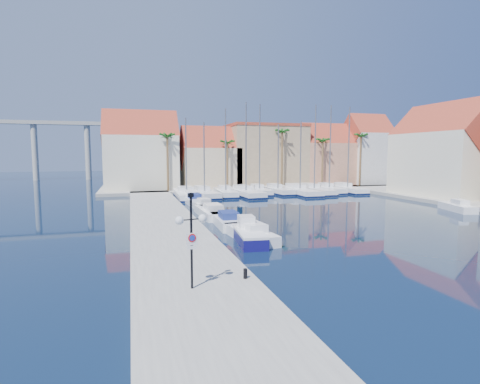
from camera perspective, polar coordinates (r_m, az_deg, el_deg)
name	(u,v)px	position (r m, az deg, el deg)	size (l,w,h in m)	color
ground	(336,262)	(23.89, 14.36, -10.31)	(260.00, 260.00, 0.00)	black
quay_west	(166,225)	(33.89, -11.28, -4.99)	(6.00, 77.00, 0.50)	gray
shore_north	(250,187)	(71.39, 1.54, 0.82)	(54.00, 16.00, 0.50)	gray
lamp_post	(191,226)	(16.87, -7.44, -5.18)	(1.46, 0.61, 4.37)	black
bollard	(245,274)	(18.70, 0.81, -12.33)	(0.20, 0.20, 0.49)	black
fishing_boat	(248,234)	(27.95, 1.29, -6.43)	(2.36, 5.49, 1.86)	#120F57
motorboat_west_0	(250,233)	(28.80, 1.59, -6.29)	(2.69, 6.62, 1.40)	white
motorboat_west_1	(227,220)	(34.28, -1.94, -4.32)	(2.41, 6.78, 1.40)	white
motorboat_west_2	(212,212)	(39.29, -4.34, -3.01)	(2.49, 7.29, 1.40)	white
motorboat_west_3	(203,206)	(43.96, -5.67, -2.07)	(2.14, 5.34, 1.40)	white
motorboat_west_4	(194,200)	(49.56, -7.08, -1.18)	(2.32, 6.51, 1.40)	white
motorboat_west_5	(191,196)	(54.04, -7.55, -0.60)	(2.38, 6.50, 1.40)	white
motorboat_west_6	(185,193)	(57.89, -8.37, -0.18)	(2.56, 6.52, 1.40)	white
motorboat_east_1	(458,207)	(49.50, 30.23, -1.95)	(3.06, 5.50, 1.40)	white
sailboat_0	(186,194)	(55.85, -8.21, -0.35)	(3.39, 11.77, 11.68)	white
sailboat_1	(203,193)	(56.96, -5.59, -0.18)	(3.50, 10.34, 11.16)	white
sailboat_2	(225,192)	(57.70, -2.28, -0.03)	(2.88, 9.17, 13.26)	white
sailboat_3	(245,192)	(57.90, 0.69, -0.03)	(3.57, 11.22, 14.22)	white
sailboat_4	(259,190)	(60.28, 2.85, 0.25)	(2.49, 8.51, 14.23)	white
sailboat_5	(276,190)	(61.29, 5.57, 0.27)	(3.02, 8.92, 11.21)	white
sailboat_6	(298,191)	(61.23, 8.85, 0.19)	(3.33, 12.08, 11.61)	white
sailboat_7	(312,190)	(62.55, 10.96, 0.31)	(3.11, 11.01, 14.29)	white
sailboat_8	(328,189)	(64.50, 13.21, 0.47)	(2.45, 8.83, 14.40)	white
sailboat_9	(346,189)	(65.70, 15.80, 0.47)	(2.76, 9.96, 14.20)	white
building_0	(141,154)	(66.69, -14.84, 5.67)	(12.30, 9.00, 13.50)	#EBE3C4
building_1	(210,160)	(68.10, -4.63, 4.81)	(10.30, 8.00, 11.00)	#CAB08E
building_2	(265,155)	(72.09, 3.83, 5.64)	(14.20, 10.20, 11.50)	#9E8561
building_3	(324,157)	(76.18, 12.63, 5.23)	(10.30, 8.00, 12.00)	tan
building_4	(366,151)	(80.09, 18.67, 5.88)	(8.30, 8.00, 14.00)	silver
building_6	(446,154)	(61.88, 28.89, 5.12)	(9.00, 14.30, 13.50)	#EBE3C4
palm_0	(167,138)	(61.99, -11.04, 8.11)	(2.60, 2.60, 10.15)	brown
palm_1	(227,144)	(63.69, -1.96, 7.31)	(2.60, 2.60, 9.15)	brown
palm_2	(282,134)	(66.95, 6.46, 8.82)	(2.60, 2.60, 11.15)	brown
palm_3	(323,142)	(70.37, 12.51, 7.43)	(2.60, 2.60, 9.65)	brown
palm_4	(361,137)	(74.58, 17.97, 7.91)	(2.60, 2.60, 10.65)	brown
viaduct	(10,138)	(105.31, -31.59, 7.04)	(48.00, 2.20, 14.45)	#9E9E99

